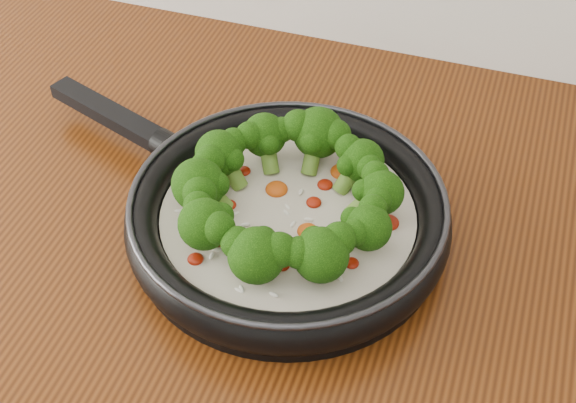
% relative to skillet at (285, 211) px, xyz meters
% --- Properties ---
extents(skillet, '(0.54, 0.42, 0.09)m').
position_rel_skillet_xyz_m(skillet, '(0.00, 0.00, 0.00)').
color(skillet, black).
rests_on(skillet, counter).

